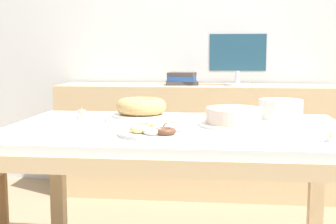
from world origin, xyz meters
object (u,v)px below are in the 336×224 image
at_px(cake_golden_bundt, 141,108).
at_px(tealight_left_edge, 82,111).
at_px(book_stack, 182,79).
at_px(pastry_platter, 157,131).
at_px(cake_chocolate_round, 233,117).
at_px(tealight_centre, 109,119).
at_px(tealight_near_cakes, 330,139).
at_px(tealight_right_edge, 81,116).
at_px(plate_stack, 281,109).
at_px(computer_monitor, 238,59).

relative_size(cake_golden_bundt, tealight_left_edge, 7.14).
distance_m(book_stack, pastry_platter, 1.63).
relative_size(pastry_platter, tealight_left_edge, 7.70).
distance_m(cake_chocolate_round, tealight_centre, 0.57).
height_order(cake_chocolate_round, tealight_near_cakes, cake_chocolate_round).
distance_m(tealight_centre, tealight_right_edge, 0.17).
relative_size(tealight_near_cakes, tealight_right_edge, 1.00).
bearing_deg(cake_chocolate_round, tealight_near_cakes, -44.45).
bearing_deg(cake_golden_bundt, pastry_platter, -73.40).
height_order(book_stack, pastry_platter, book_stack).
bearing_deg(pastry_platter, cake_golden_bundt, 106.60).
bearing_deg(tealight_near_cakes, tealight_left_edge, 149.14).
bearing_deg(tealight_right_edge, plate_stack, 7.58).
height_order(tealight_near_cakes, tealight_left_edge, same).
bearing_deg(plate_stack, tealight_right_edge, -172.42).
xyz_separation_m(book_stack, plate_stack, (0.57, -1.11, -0.07)).
bearing_deg(tealight_left_edge, tealight_near_cakes, -30.86).
distance_m(pastry_platter, tealight_left_edge, 0.75).
relative_size(tealight_centre, tealight_near_cakes, 1.00).
bearing_deg(computer_monitor, pastry_platter, -102.50).
xyz_separation_m(cake_golden_bundt, pastry_platter, (0.15, -0.50, -0.03)).
bearing_deg(cake_chocolate_round, tealight_right_edge, 168.67).
xyz_separation_m(pastry_platter, tealight_right_edge, (-0.42, 0.39, -0.01)).
xyz_separation_m(book_stack, cake_golden_bundt, (-0.11, -1.13, -0.08)).
xyz_separation_m(tealight_centre, tealight_near_cakes, (0.90, -0.40, 0.00)).
height_order(computer_monitor, pastry_platter, computer_monitor).
bearing_deg(tealight_left_edge, book_stack, 67.30).
bearing_deg(tealight_centre, tealight_near_cakes, -23.70).
bearing_deg(tealight_centre, tealight_left_edge, 128.03).
xyz_separation_m(cake_golden_bundt, tealight_near_cakes, (0.78, -0.58, -0.03)).
xyz_separation_m(computer_monitor, tealight_left_edge, (-0.84, -1.04, -0.26)).
xyz_separation_m(computer_monitor, plate_stack, (0.17, -1.11, -0.22)).
distance_m(computer_monitor, plate_stack, 1.14).
relative_size(cake_chocolate_round, pastry_platter, 0.97).
bearing_deg(pastry_platter, cake_chocolate_round, 39.53).
xyz_separation_m(pastry_platter, tealight_centre, (-0.27, 0.31, -0.01)).
distance_m(tealight_centre, tealight_near_cakes, 0.98).
distance_m(book_stack, cake_chocolate_round, 1.43).
xyz_separation_m(computer_monitor, pastry_platter, (-0.36, -1.63, -0.25)).
distance_m(computer_monitor, book_stack, 0.43).
bearing_deg(computer_monitor, cake_golden_bundt, -114.28).
bearing_deg(computer_monitor, tealight_centre, -115.59).
bearing_deg(computer_monitor, tealight_near_cakes, -80.96).
distance_m(computer_monitor, cake_golden_bundt, 1.26).
bearing_deg(pastry_platter, tealight_left_edge, 129.36).
distance_m(book_stack, tealight_centre, 1.34).
xyz_separation_m(plate_stack, tealight_near_cakes, (0.10, -0.60, -0.03)).
bearing_deg(pastry_platter, plate_stack, 44.24).
xyz_separation_m(computer_monitor, cake_chocolate_round, (-0.06, -1.38, -0.23)).
xyz_separation_m(pastry_platter, tealight_left_edge, (-0.48, 0.58, -0.01)).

